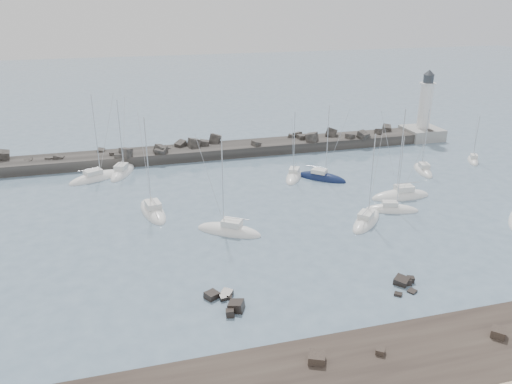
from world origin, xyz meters
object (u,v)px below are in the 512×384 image
at_px(sailboat_7, 366,222).
at_px(sailboat_8, 321,178).
at_px(lighthouse, 423,124).
at_px(sailboat_10, 423,171).
at_px(sailboat_4, 97,178).
at_px(sailboat_3, 153,212).
at_px(sailboat_5, 229,231).
at_px(sailboat_14, 123,173).
at_px(sailboat_6, 294,177).
at_px(sailboat_12, 473,161).
at_px(sailboat_13, 392,210).
at_px(sailboat_9, 401,196).

height_order(sailboat_7, sailboat_8, sailboat_8).
height_order(lighthouse, sailboat_10, lighthouse).
bearing_deg(sailboat_4, sailboat_3, -64.04).
xyz_separation_m(sailboat_3, sailboat_5, (8.69, -8.54, 0.00)).
bearing_deg(sailboat_4, sailboat_14, 18.23).
distance_m(sailboat_3, sailboat_8, 27.90).
xyz_separation_m(sailboat_5, sailboat_6, (14.35, 16.69, -0.02)).
relative_size(sailboat_3, sailboat_8, 1.09).
distance_m(sailboat_5, sailboat_10, 38.62).
distance_m(sailboat_7, sailboat_14, 40.88).
bearing_deg(sailboat_12, sailboat_3, -172.27).
height_order(sailboat_5, sailboat_7, sailboat_5).
relative_size(sailboat_5, sailboat_10, 1.20).
bearing_deg(sailboat_13, lighthouse, 52.04).
relative_size(sailboat_3, sailboat_12, 1.57).
height_order(sailboat_8, sailboat_9, sailboat_9).
bearing_deg(sailboat_13, sailboat_4, 148.84).
bearing_deg(sailboat_4, sailboat_8, -15.12).
relative_size(sailboat_5, sailboat_7, 1.06).
bearing_deg(sailboat_3, sailboat_7, -21.51).
height_order(sailboat_4, sailboat_8, sailboat_4).
height_order(sailboat_6, sailboat_13, sailboat_6).
xyz_separation_m(sailboat_13, sailboat_14, (-35.22, 25.13, 0.03)).
xyz_separation_m(lighthouse, sailboat_4, (-63.63, -7.37, -2.96)).
bearing_deg(sailboat_8, lighthouse, 30.28).
xyz_separation_m(sailboat_10, sailboat_14, (-48.40, 12.03, 0.01)).
relative_size(sailboat_5, sailboat_8, 1.04).
bearing_deg(sailboat_14, sailboat_13, -35.51).
height_order(lighthouse, sailboat_12, lighthouse).
relative_size(sailboat_8, sailboat_13, 1.13).
distance_m(sailboat_3, sailboat_13, 32.58).
distance_m(lighthouse, sailboat_9, 34.22).
xyz_separation_m(lighthouse, sailboat_5, (-47.22, -31.77, -2.94)).
height_order(sailboat_4, sailboat_9, sailboat_4).
bearing_deg(sailboat_8, sailboat_4, 164.88).
relative_size(sailboat_10, sailboat_13, 0.98).
height_order(sailboat_10, sailboat_14, sailboat_14).
relative_size(sailboat_6, sailboat_8, 0.91).
distance_m(sailboat_6, sailboat_8, 4.45).
bearing_deg(sailboat_9, sailboat_6, 135.42).
bearing_deg(sailboat_6, sailboat_14, 161.22).
relative_size(sailboat_3, sailboat_7, 1.11).
height_order(sailboat_3, sailboat_9, sailboat_9).
distance_m(sailboat_10, sailboat_14, 49.88).
bearing_deg(sailboat_9, sailboat_8, 128.18).
height_order(sailboat_5, sailboat_8, sailboat_5).
bearing_deg(sailboat_14, sailboat_4, -161.77).
bearing_deg(sailboat_4, sailboat_13, -31.16).
xyz_separation_m(sailboat_5, sailboat_10, (36.10, 13.72, -0.01)).
distance_m(sailboat_5, sailboat_14, 28.54).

